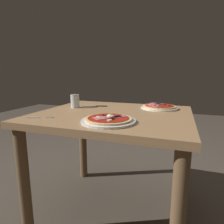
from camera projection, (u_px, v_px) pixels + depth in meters
ground_plane at (113, 210)px, 1.45m from camera, size 8.00×8.00×0.00m
dining_table at (113, 131)px, 1.32m from camera, size 1.01×0.88×0.75m
pizza_foreground at (108, 120)px, 1.04m from camera, size 0.30×0.30×0.05m
pizza_across_left at (159, 107)px, 1.45m from camera, size 0.27×0.27×0.03m
water_glass_near at (75, 102)px, 1.48m from camera, size 0.07×0.07×0.10m
fork at (38, 117)px, 1.14m from camera, size 0.15×0.07×0.00m
knife at (97, 106)px, 1.54m from camera, size 0.19×0.07×0.01m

